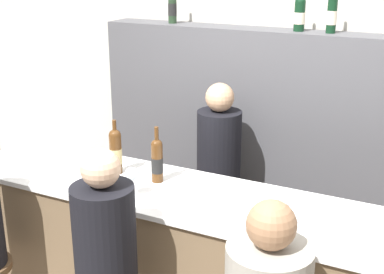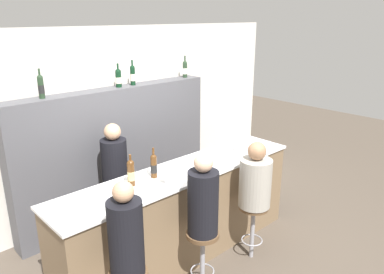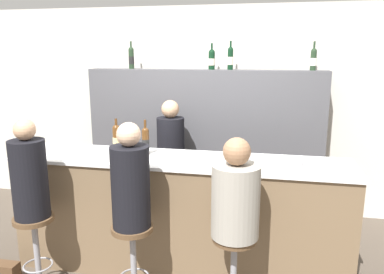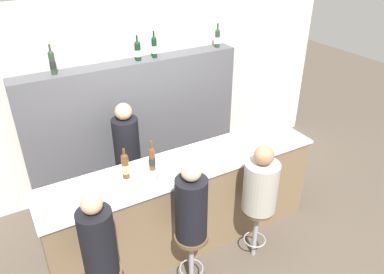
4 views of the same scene
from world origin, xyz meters
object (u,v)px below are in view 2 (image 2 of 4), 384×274
Objects in this scene: wine_bottle_counter_0 at (131,173)px; guest_seated_right at (255,180)px; guest_seated_middle at (203,199)px; wine_bottle_backbar_1 at (118,78)px; guest_seated_left at (126,234)px; wine_bottle_counter_1 at (154,166)px; bartender at (116,186)px; wine_glass_0 at (165,174)px; wine_bottle_backbar_0 at (41,86)px; wine_glass_1 at (222,154)px; wine_bottle_backbar_3 at (185,69)px; metal_bowl at (243,149)px; bar_stool_middle at (203,246)px; wine_bottle_backbar_2 at (133,75)px; bar_stool_right at (253,218)px.

guest_seated_right reaches higher than wine_bottle_counter_0.
guest_seated_middle is 1.11× the size of guest_seated_right.
guest_seated_left is (-1.22, -1.92, -0.91)m from wine_bottle_backbar_1.
wine_bottle_counter_1 is 0.68m from guest_seated_middle.
wine_glass_0 is at bearing -92.60° from bartender.
wine_bottle_counter_0 is at bearing -76.67° from wine_bottle_backbar_0.
wine_glass_1 is 1.42m from bartender.
wine_bottle_backbar_3 is 0.43× the size of guest_seated_right.
guest_seated_middle is at bearing -82.21° from wine_bottle_counter_1.
wine_bottle_backbar_0 reaches higher than wine_bottle_backbar_1.
metal_bowl is at bearing 4.15° from wine_glass_0.
guest_seated_left is at bearing 180.00° from guest_seated_right.
guest_seated_left is at bearing -127.75° from wine_bottle_counter_0.
wine_glass_0 is at bearing 105.10° from bar_stool_middle.
guest_seated_middle is at bearing 180.00° from bar_stool_middle.
guest_seated_right is (-0.69, -1.92, -0.96)m from wine_bottle_backbar_3.
wine_bottle_backbar_2 is 2.06× the size of wine_glass_0.
guest_seated_middle is at bearing -128.07° from wine_bottle_backbar_3.
wine_bottle_counter_0 is at bearing 175.40° from metal_bowl.
wine_bottle_counter_0 is 1.38m from guest_seated_right.
wine_glass_0 is 1.04m from guest_seated_right.
wine_bottle_counter_0 reaches higher than metal_bowl.
bar_stool_middle is at bearing 0.00° from guest_seated_middle.
wine_bottle_backbar_1 is at bearing 103.97° from bar_stool_right.
wine_bottle_backbar_3 reaches higher than wine_bottle_backbar_1.
guest_seated_right is (0.82, 0.00, -0.05)m from guest_seated_middle.
wine_bottle_counter_1 is at bearing -141.43° from wine_bottle_backbar_3.
bartender is at bearing 120.78° from guest_seated_right.
guest_seated_right is at bearing 0.00° from guest_seated_middle.
metal_bowl is (0.66, -1.40, -0.85)m from wine_bottle_backbar_2.
wine_glass_0 is 1.34m from metal_bowl.
wine_bottle_counter_0 reaches higher than bar_stool_middle.
wine_bottle_backbar_1 reaches higher than guest_seated_middle.
metal_bowl is at bearing 11.22° from wine_glass_1.
bartender is (0.31, 0.83, -0.53)m from wine_bottle_counter_0.
wine_bottle_counter_0 is 1.50m from wine_bottle_backbar_0.
bartender is at bearing 92.58° from guest_seated_middle.
bar_stool_right is at bearing -78.78° from wine_glass_1.
bar_stool_middle is (0.11, -0.42, -0.69)m from wine_glass_0.
bartender is at bearing -132.53° from wine_bottle_backbar_1.
wine_bottle_backbar_3 is 1.65m from metal_bowl.
wine_bottle_counter_1 is at bearing 97.79° from bar_stool_middle.
wine_bottle_backbar_0 is (-0.30, 1.27, 0.74)m from wine_bottle_counter_0.
guest_seated_left is 1.23× the size of bar_stool_right.
wine_bottle_counter_0 is 0.44× the size of guest_seated_right.
bar_stool_right is at bearing -76.03° from wine_bottle_backbar_1.
guest_seated_middle is 0.97m from bar_stool_right.
wine_bottle_counter_0 is at bearing -119.31° from wine_bottle_backbar_1.
guest_seated_middle is (-1.50, -1.92, -0.91)m from wine_bottle_backbar_3.
metal_bowl is at bearing -57.75° from wine_bottle_backbar_1.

